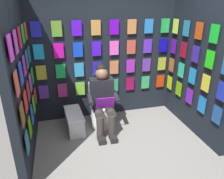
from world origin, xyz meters
TOP-DOWN VIEW (x-y plane):
  - ground_plane at (0.00, 0.00)m, footprint 30.00×30.00m
  - display_wall_back at (0.00, -1.80)m, footprint 2.78×0.14m
  - display_wall_left at (-1.39, -0.88)m, footprint 0.14×1.75m
  - display_wall_right at (1.39, -0.88)m, footprint 0.14×1.75m
  - toilet at (0.17, -1.37)m, footprint 0.41×0.56m
  - person_reading at (0.18, -1.15)m, footprint 0.54×0.69m
  - comic_longbox_near at (0.68, -1.29)m, footprint 0.32×0.68m

SIDE VIEW (x-z plane):
  - ground_plane at x=0.00m, z-range 0.00..0.00m
  - comic_longbox_near at x=0.68m, z-range 0.00..0.35m
  - toilet at x=0.17m, z-range -0.06..0.71m
  - person_reading at x=0.18m, z-range 0.00..1.20m
  - display_wall_back at x=0.00m, z-range 0.00..2.47m
  - display_wall_left at x=-1.39m, z-range 0.00..2.47m
  - display_wall_right at x=1.39m, z-range 0.00..2.47m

